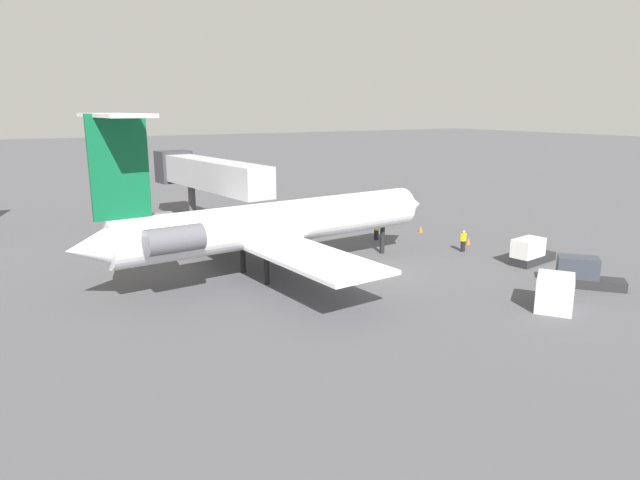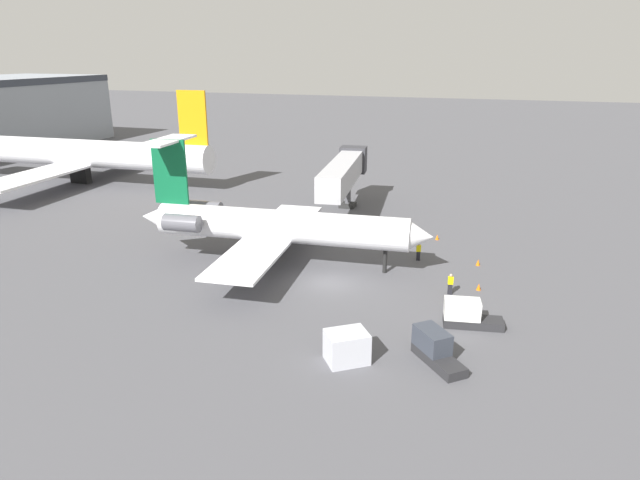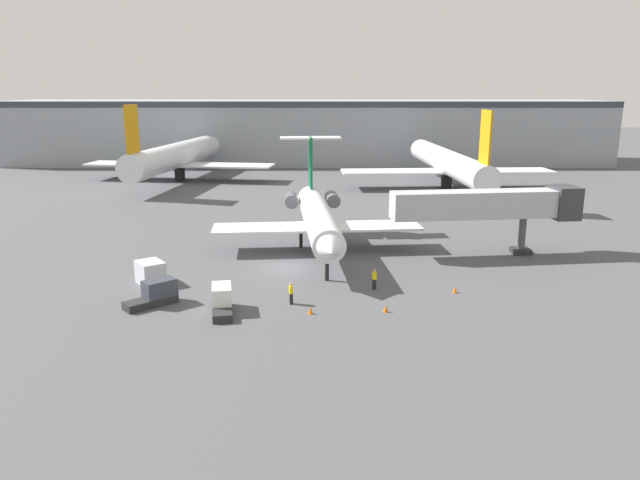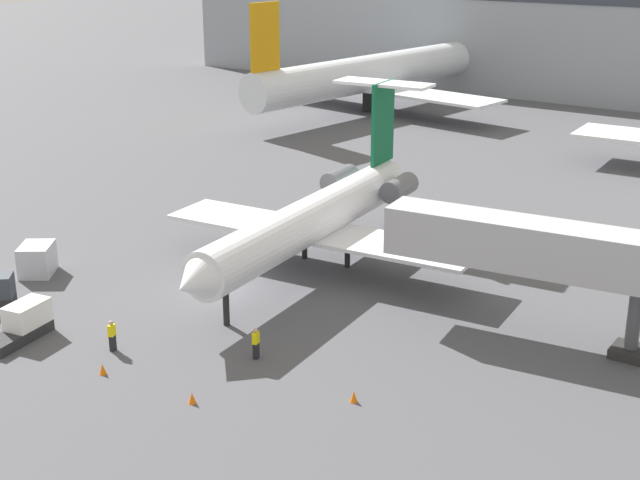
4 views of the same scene
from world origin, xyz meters
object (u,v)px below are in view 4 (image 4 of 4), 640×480
at_px(jet_bridge, 581,255).
at_px(traffic_cone_mid, 354,397).
at_px(baggage_tug_trailing, 23,324).
at_px(traffic_cone_far, 103,369).
at_px(traffic_cone_near, 192,398).
at_px(parked_airliner_west_end, 372,74).
at_px(regional_jet, 317,215).
at_px(cargo_container_uld, 37,259).
at_px(ground_crew_marshaller, 112,335).
at_px(ground_crew_loader, 256,343).

height_order(jet_bridge, traffic_cone_mid, jet_bridge).
relative_size(baggage_tug_trailing, traffic_cone_far, 7.59).
bearing_deg(traffic_cone_near, parked_airliner_west_end, 114.73).
xyz_separation_m(regional_jet, traffic_cone_far, (-0.42, -17.80, -3.31)).
height_order(cargo_container_uld, parked_airliner_west_end, parked_airliner_west_end).
bearing_deg(traffic_cone_mid, jet_bridge, 61.56).
height_order(regional_jet, traffic_cone_far, regional_jet).
xyz_separation_m(ground_crew_marshaller, parked_airliner_west_end, (-22.78, 63.06, 3.58)).
bearing_deg(traffic_cone_near, baggage_tug_trailing, 179.52).
distance_m(regional_jet, jet_bridge, 17.55).
distance_m(jet_bridge, traffic_cone_mid, 13.95).
distance_m(jet_bridge, cargo_container_uld, 32.98).
distance_m(baggage_tug_trailing, parked_airliner_west_end, 67.17).
height_order(traffic_cone_near, traffic_cone_far, same).
distance_m(traffic_cone_near, traffic_cone_mid, 7.43).
relative_size(ground_crew_marshaller, cargo_container_uld, 0.54).
distance_m(jet_bridge, baggage_tug_trailing, 29.32).
xyz_separation_m(traffic_cone_near, traffic_cone_far, (-5.54, -0.36, 0.00)).
bearing_deg(traffic_cone_far, regional_jet, 88.65).
distance_m(jet_bridge, traffic_cone_near, 20.62).
distance_m(baggage_tug_trailing, traffic_cone_near, 12.09).
xyz_separation_m(ground_crew_marshaller, cargo_container_uld, (-12.06, 4.93, 0.11)).
bearing_deg(jet_bridge, ground_crew_loader, -140.07).
bearing_deg(ground_crew_marshaller, regional_jet, 82.99).
height_order(jet_bridge, traffic_cone_near, jet_bridge).
distance_m(ground_crew_marshaller, traffic_cone_far, 2.64).
distance_m(regional_jet, ground_crew_marshaller, 16.06).
xyz_separation_m(regional_jet, traffic_cone_mid, (11.17, -13.12, -3.31)).
distance_m(ground_crew_loader, parked_airliner_west_end, 66.53).
bearing_deg(traffic_cone_far, traffic_cone_mid, 21.98).
bearing_deg(traffic_cone_mid, baggage_tug_trailing, -166.91).
bearing_deg(traffic_cone_mid, ground_crew_loader, 171.97).
relative_size(regional_jet, cargo_container_uld, 8.54).
height_order(cargo_container_uld, traffic_cone_near, cargo_container_uld).
distance_m(jet_bridge, parked_airliner_west_end, 64.57).
xyz_separation_m(ground_crew_loader, cargo_container_uld, (-18.71, 1.43, 0.11)).
distance_m(ground_crew_marshaller, traffic_cone_near, 7.28).
distance_m(ground_crew_marshaller, traffic_cone_mid, 13.37).
relative_size(regional_jet, traffic_cone_mid, 48.34).
xyz_separation_m(traffic_cone_near, traffic_cone_mid, (6.05, 4.32, 0.00)).
height_order(ground_crew_loader, traffic_cone_far, ground_crew_loader).
xyz_separation_m(baggage_tug_trailing, traffic_cone_mid, (18.13, 4.22, -0.56)).
relative_size(ground_crew_loader, baggage_tug_trailing, 0.40).
height_order(regional_jet, ground_crew_loader, regional_jet).
bearing_deg(baggage_tug_trailing, traffic_cone_far, -4.06).
distance_m(ground_crew_loader, traffic_cone_near, 5.27).
distance_m(ground_crew_marshaller, ground_crew_loader, 7.52).
relative_size(traffic_cone_near, traffic_cone_mid, 1.00).
bearing_deg(traffic_cone_mid, ground_crew_marshaller, -168.82).
bearing_deg(cargo_container_uld, traffic_cone_far, -27.33).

